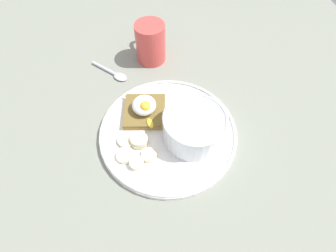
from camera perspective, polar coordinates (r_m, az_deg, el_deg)
ground_plane at (r=55.69cm, az=0.00°, el=-2.31°), size 120.00×120.00×2.00cm
plate at (r=54.17cm, az=0.00°, el=-1.31°), size 28.36×28.36×1.60cm
oatmeal_bowl at (r=51.01cm, az=5.67°, el=-0.19°), size 12.38×12.38×6.31cm
toast_slice at (r=56.19cm, az=-5.08°, el=3.21°), size 10.09×10.09×1.48cm
poached_egg at (r=54.37cm, az=-5.19°, el=4.46°), size 7.68×5.04×3.41cm
banana_slice_front at (r=51.28cm, az=-9.27°, el=-6.30°), size 4.32×4.37×1.20cm
banana_slice_left at (r=52.22cm, az=-6.34°, el=-3.13°), size 4.92×4.87×1.87cm
banana_slice_back at (r=50.75cm, az=-4.14°, el=-6.36°), size 3.81×3.79×1.11cm
banana_slice_right at (r=53.03cm, az=-9.07°, el=-3.10°), size 4.85×4.85×0.92cm
banana_slice_inner at (r=50.04cm, az=-6.82°, el=-8.04°), size 2.84×2.79×1.40cm
coffee_mug at (r=67.19cm, az=-3.51°, el=17.88°), size 10.92×7.25×9.86cm
spoon at (r=66.94cm, az=-11.81°, el=11.19°), size 8.73×8.83×0.80cm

